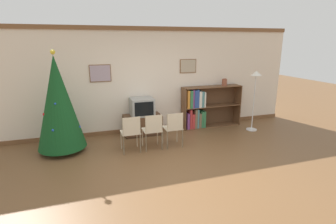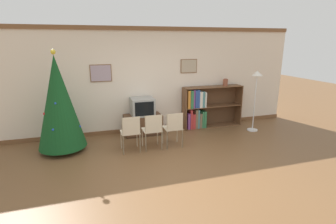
# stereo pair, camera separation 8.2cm
# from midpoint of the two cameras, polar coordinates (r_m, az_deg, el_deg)

# --- Properties ---
(ground_plane) EXTENTS (24.00, 24.00, 0.00)m
(ground_plane) POSITION_cam_midpoint_polar(r_m,az_deg,el_deg) (4.94, 2.33, -13.15)
(ground_plane) COLOR brown
(wall_back) EXTENTS (8.37, 0.11, 2.70)m
(wall_back) POSITION_cam_midpoint_polar(r_m,az_deg,el_deg) (6.90, -5.12, 6.84)
(wall_back) COLOR silver
(wall_back) RESTS_ON ground_plane
(christmas_tree) EXTENTS (1.01, 1.01, 2.19)m
(christmas_tree) POSITION_cam_midpoint_polar(r_m,az_deg,el_deg) (5.98, -23.13, 1.80)
(christmas_tree) COLOR maroon
(christmas_tree) RESTS_ON ground_plane
(tv_console) EXTENTS (0.95, 0.50, 0.51)m
(tv_console) POSITION_cam_midpoint_polar(r_m,az_deg,el_deg) (6.80, -5.92, -2.77)
(tv_console) COLOR #412A1A
(tv_console) RESTS_ON ground_plane
(television) EXTENTS (0.58, 0.49, 0.45)m
(television) POSITION_cam_midpoint_polar(r_m,az_deg,el_deg) (6.66, -6.03, 1.14)
(television) COLOR #9E9E99
(television) RESTS_ON tv_console
(folding_chair_left) EXTENTS (0.40, 0.40, 0.82)m
(folding_chair_left) POSITION_cam_midpoint_polar(r_m,az_deg,el_deg) (5.67, -8.49, -4.26)
(folding_chair_left) COLOR beige
(folding_chair_left) RESTS_ON ground_plane
(folding_chair_center) EXTENTS (0.40, 0.40, 0.82)m
(folding_chair_center) POSITION_cam_midpoint_polar(r_m,az_deg,el_deg) (5.77, -3.73, -3.80)
(folding_chair_center) COLOR beige
(folding_chair_center) RESTS_ON ground_plane
(folding_chair_right) EXTENTS (0.40, 0.40, 0.82)m
(folding_chair_right) POSITION_cam_midpoint_polar(r_m,az_deg,el_deg) (5.90, 0.84, -3.32)
(folding_chair_right) COLOR beige
(folding_chair_right) RESTS_ON ground_plane
(bookshelf) EXTENTS (1.70, 0.36, 1.14)m
(bookshelf) POSITION_cam_midpoint_polar(r_m,az_deg,el_deg) (7.31, 6.91, 0.91)
(bookshelf) COLOR brown
(bookshelf) RESTS_ON ground_plane
(vase) EXTENTS (0.14, 0.14, 0.20)m
(vase) POSITION_cam_midpoint_polar(r_m,az_deg,el_deg) (7.48, 11.88, 6.39)
(vase) COLOR brown
(vase) RESTS_ON bookshelf
(standing_lamp) EXTENTS (0.28, 0.28, 1.61)m
(standing_lamp) POSITION_cam_midpoint_polar(r_m,az_deg,el_deg) (7.22, 18.15, 5.58)
(standing_lamp) COLOR silver
(standing_lamp) RESTS_ON ground_plane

